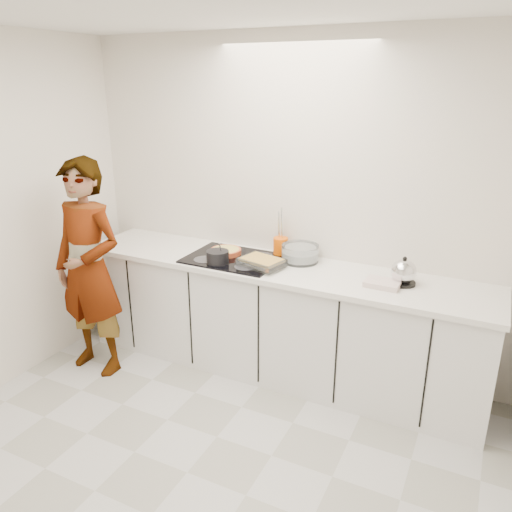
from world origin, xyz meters
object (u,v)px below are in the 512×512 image
at_px(tart_dish, 226,251).
at_px(mixing_bowl, 300,254).
at_px(cook, 89,269).
at_px(hob, 234,258).
at_px(kettle, 403,273).
at_px(baking_dish, 262,262).
at_px(saucepan, 218,257).
at_px(utensil_crock, 281,247).

height_order(tart_dish, mixing_bowl, mixing_bowl).
distance_m(mixing_bowl, cook, 1.64).
distance_m(hob, mixing_bowl, 0.52).
bearing_deg(hob, mixing_bowl, 20.62).
bearing_deg(kettle, tart_dish, -179.25).
relative_size(tart_dish, baking_dish, 0.79).
bearing_deg(saucepan, hob, 72.28).
bearing_deg(baking_dish, utensil_crock, 87.88).
bearing_deg(tart_dish, cook, -144.55).
relative_size(tart_dish, utensil_crock, 1.94).
height_order(mixing_bowl, kettle, kettle).
height_order(hob, tart_dish, tart_dish).
bearing_deg(baking_dish, saucepan, -165.94).
relative_size(tart_dish, cook, 0.17).
height_order(saucepan, kettle, kettle).
xyz_separation_m(hob, saucepan, (-0.05, -0.16, 0.06)).
relative_size(mixing_bowl, kettle, 1.89).
bearing_deg(hob, utensil_crock, 40.36).
bearing_deg(cook, mixing_bowl, 28.36).
xyz_separation_m(hob, cook, (-0.97, -0.57, -0.06)).
relative_size(hob, utensil_crock, 4.92).
bearing_deg(baking_dish, cook, -158.42).
height_order(utensil_crock, cook, cook).
bearing_deg(kettle, saucepan, -170.42).
distance_m(tart_dish, utensil_crock, 0.44).
relative_size(baking_dish, kettle, 1.78).
height_order(saucepan, mixing_bowl, saucepan).
height_order(hob, utensil_crock, utensil_crock).
bearing_deg(tart_dish, utensil_crock, 26.97).
bearing_deg(utensil_crock, kettle, -10.29).
height_order(saucepan, baking_dish, saucepan).
distance_m(hob, baking_dish, 0.29).
bearing_deg(tart_dish, baking_dish, -18.25).
xyz_separation_m(saucepan, utensil_crock, (0.34, 0.41, 0.01)).
relative_size(hob, baking_dish, 2.01).
height_order(kettle, cook, cook).
bearing_deg(saucepan, baking_dish, 14.06).
bearing_deg(mixing_bowl, kettle, -8.17).
xyz_separation_m(hob, tart_dish, (-0.10, 0.05, 0.03)).
distance_m(hob, kettle, 1.29).
distance_m(hob, cook, 1.12).
relative_size(tart_dish, saucepan, 1.43).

